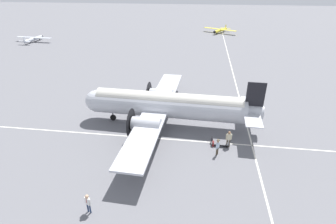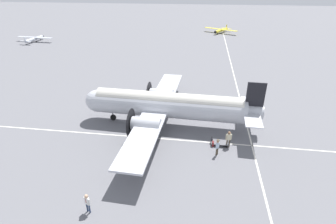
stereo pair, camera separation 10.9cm
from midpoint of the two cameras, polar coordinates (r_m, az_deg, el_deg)
ground_plane at (r=30.23m, az=0.10°, el=-2.83°), size 300.00×300.00×0.00m
apron_line_eastwest at (r=30.52m, az=17.14°, el=-3.86°), size 120.00×0.16×0.01m
apron_line_northsouth at (r=27.74m, az=-0.73°, el=-5.86°), size 0.16×120.00×0.01m
airliner_main at (r=29.11m, az=-0.69°, el=1.56°), size 22.51×19.86×5.81m
crew_foreground at (r=20.43m, az=-17.04°, el=-18.14°), size 0.32×0.53×1.66m
passenger_boarding at (r=26.64m, az=13.20°, el=-5.44°), size 0.28×0.60×1.78m
ramp_agent at (r=25.33m, az=10.85°, el=-7.17°), size 0.50×0.38×1.67m
suitcase_near_door at (r=27.37m, az=9.63°, el=-6.03°), size 0.34×0.17×0.66m
suitcase_upright_spare at (r=26.94m, az=9.87°, el=-6.83°), size 0.37×0.15×0.53m
baggage_cart at (r=27.22m, az=11.39°, el=-6.52°), size 1.07×1.79×0.56m
light_aircraft_distant at (r=79.19m, az=-26.98°, el=14.05°), size 7.40×9.96×1.92m
light_aircraft_taxiing at (r=84.26m, az=11.46°, el=17.03°), size 7.71×9.78×2.04m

